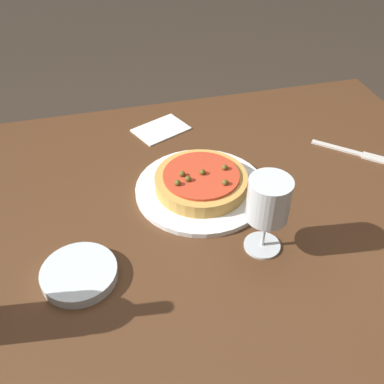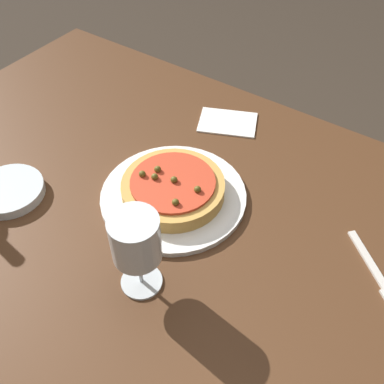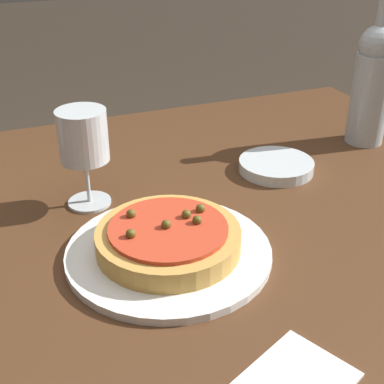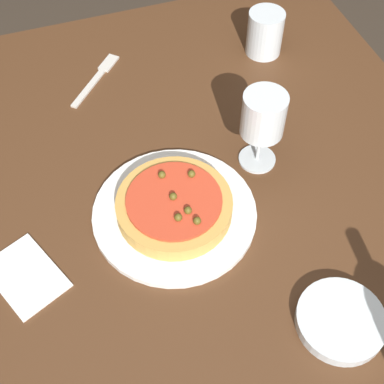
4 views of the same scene
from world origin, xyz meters
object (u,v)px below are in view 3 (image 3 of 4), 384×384
object	(u,v)px
wine_bottle	(372,82)
side_bowl	(276,166)
dining_table	(167,265)
pizza	(168,238)
wine_glass	(83,139)
dinner_plate	(169,252)

from	to	relation	value
wine_bottle	side_bowl	world-z (taller)	wine_bottle
side_bowl	dining_table	bearing A→B (deg)	-158.98
pizza	side_bowl	xyz separation A→B (m)	(0.28, 0.18, -0.02)
pizza	wine_bottle	xyz separation A→B (m)	(0.53, 0.24, 0.10)
wine_glass	dining_table	bearing A→B (deg)	-48.10
dinner_plate	pizza	size ratio (longest dim) A/B	1.43
pizza	wine_bottle	size ratio (longest dim) A/B	0.71
dining_table	pizza	distance (m)	0.14
dinner_plate	pizza	world-z (taller)	pizza
dinner_plate	wine_glass	size ratio (longest dim) A/B	1.79
dining_table	side_bowl	bearing A→B (deg)	21.02
dinner_plate	side_bowl	xyz separation A→B (m)	(0.28, 0.18, 0.00)
wine_bottle	side_bowl	xyz separation A→B (m)	(-0.25, -0.06, -0.12)
pizza	side_bowl	world-z (taller)	pizza
dining_table	dinner_plate	world-z (taller)	dinner_plate
dining_table	wine_bottle	xyz separation A→B (m)	(0.50, 0.15, 0.21)
dining_table	dinner_plate	bearing A→B (deg)	-106.71
dining_table	side_bowl	distance (m)	0.29
pizza	wine_glass	size ratio (longest dim) A/B	1.25
pizza	wine_glass	bearing A→B (deg)	110.64
dinner_plate	wine_glass	world-z (taller)	wine_glass
dinner_plate	wine_glass	xyz separation A→B (m)	(-0.07, 0.19, 0.11)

